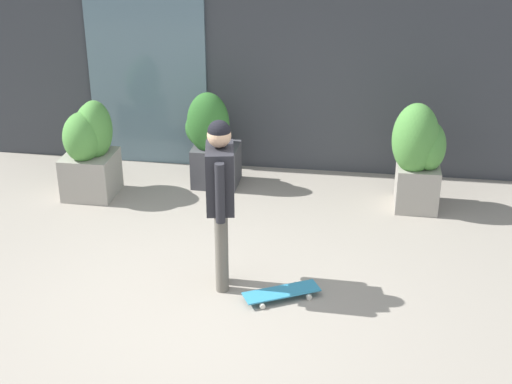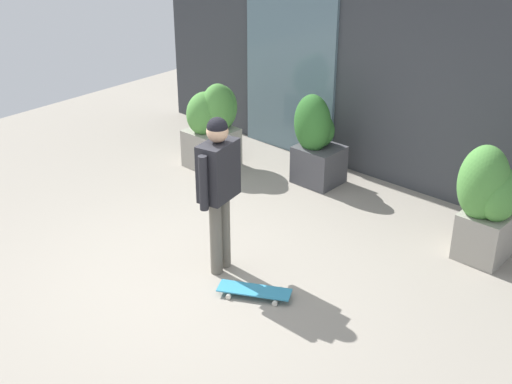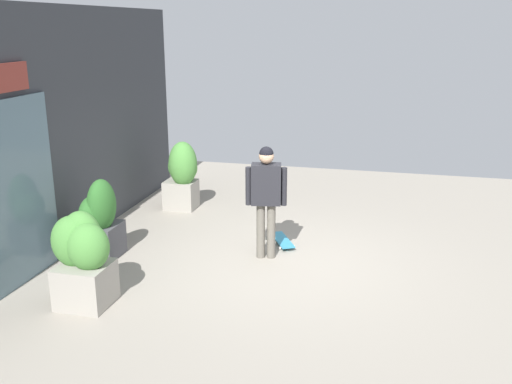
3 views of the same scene
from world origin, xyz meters
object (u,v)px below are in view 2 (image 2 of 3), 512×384
at_px(planter_box_right, 489,199).
at_px(skateboarder, 219,179).
at_px(planter_box_left, 213,122).
at_px(skateboard, 254,291).
at_px(planter_box_mid, 315,140).

bearing_deg(planter_box_right, skateboarder, -133.43).
distance_m(planter_box_left, planter_box_right, 4.02).
distance_m(skateboarder, planter_box_left, 2.83).
xyz_separation_m(skateboarder, skateboard, (0.61, -0.14, -1.02)).
bearing_deg(skateboarder, planter_box_right, 35.85).
xyz_separation_m(planter_box_right, planter_box_mid, (-2.60, 0.35, -0.11)).
xyz_separation_m(skateboarder, planter_box_mid, (-0.61, 2.46, -0.46)).
distance_m(skateboard, planter_box_mid, 2.92).
distance_m(planter_box_right, planter_box_mid, 2.63).
bearing_deg(skateboarder, skateboard, -23.36).
xyz_separation_m(planter_box_left, planter_box_right, (4.02, 0.18, 0.06)).
height_order(planter_box_left, planter_box_right, planter_box_right).
bearing_deg(skateboarder, planter_box_mid, 93.21).
xyz_separation_m(skateboard, planter_box_left, (-2.64, 2.07, 0.61)).
xyz_separation_m(planter_box_left, planter_box_mid, (1.42, 0.53, -0.05)).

